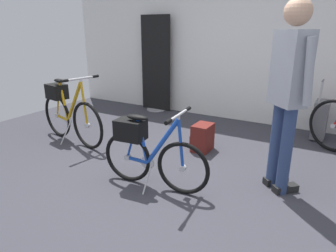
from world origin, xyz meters
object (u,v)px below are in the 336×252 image
object	(u,v)px
visitor_near_wall	(289,87)
rolling_suitcase	(320,119)
folding_bike_foreground	(147,150)
backpack_on_floor	(202,138)
floor_banner_stand	(156,69)
display_bike_left	(68,111)

from	to	relation	value
visitor_near_wall	rolling_suitcase	size ratio (longest dim) A/B	2.09
folding_bike_foreground	backpack_on_floor	world-z (taller)	folding_bike_foreground
floor_banner_stand	display_bike_left	distance (m)	2.03
folding_bike_foreground	visitor_near_wall	bearing A→B (deg)	26.98
folding_bike_foreground	rolling_suitcase	xyz separation A→B (m)	(1.36, 2.31, -0.10)
display_bike_left	visitor_near_wall	world-z (taller)	visitor_near_wall
floor_banner_stand	display_bike_left	world-z (taller)	floor_banner_stand
visitor_near_wall	floor_banner_stand	bearing A→B (deg)	143.45
floor_banner_stand	backpack_on_floor	xyz separation A→B (m)	(1.56, -1.39, -0.60)
display_bike_left	rolling_suitcase	distance (m)	3.49
display_bike_left	rolling_suitcase	xyz separation A→B (m)	(2.98, 1.82, -0.14)
display_bike_left	rolling_suitcase	world-z (taller)	display_bike_left
floor_banner_stand	visitor_near_wall	bearing A→B (deg)	-36.55
visitor_near_wall	rolling_suitcase	bearing A→B (deg)	82.32
folding_bike_foreground	rolling_suitcase	size ratio (longest dim) A/B	1.35
floor_banner_stand	rolling_suitcase	bearing A→B (deg)	-3.51
visitor_near_wall	rolling_suitcase	world-z (taller)	visitor_near_wall
display_bike_left	visitor_near_wall	distance (m)	2.81
floor_banner_stand	visitor_near_wall	distance (m)	3.22
display_bike_left	visitor_near_wall	size ratio (longest dim) A/B	0.76
display_bike_left	backpack_on_floor	xyz separation A→B (m)	(1.73, 0.60, -0.26)
folding_bike_foreground	rolling_suitcase	bearing A→B (deg)	59.53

